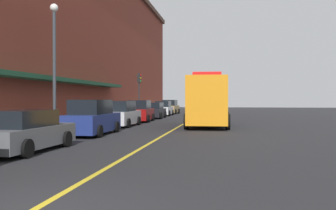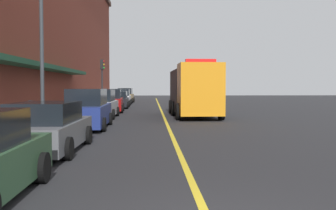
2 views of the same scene
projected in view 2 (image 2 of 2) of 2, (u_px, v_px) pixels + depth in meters
name	position (u px, v px, depth m)	size (l,w,h in m)	color
ground_plane	(162.00, 112.00, 30.27)	(112.00, 112.00, 0.00)	#232326
sidewalk_left	(82.00, 111.00, 29.99)	(2.40, 70.00, 0.15)	#9E9B93
lane_center_stripe	(162.00, 112.00, 30.27)	(0.16, 70.00, 0.01)	gold
brick_building_left	(4.00, 11.00, 28.38)	(9.70, 64.00, 15.09)	maroon
parked_car_1	(48.00, 128.00, 11.77)	(2.16, 4.74, 1.53)	#595B60
parked_car_2	(88.00, 110.00, 18.34)	(2.04, 4.90, 1.89)	navy
parked_car_3	(101.00, 105.00, 24.45)	(2.06, 4.47, 1.80)	silver
parked_car_4	(110.00, 101.00, 30.01)	(2.23, 4.22, 1.82)	maroon
parked_car_5	(118.00, 100.00, 35.74)	(2.08, 4.51, 1.57)	black
parked_car_6	(122.00, 98.00, 41.67)	(1.96, 4.31, 1.69)	silver
parked_car_7	(125.00, 96.00, 46.95)	(2.11, 4.19, 1.81)	#A5844C
utility_truck	(194.00, 91.00, 25.70)	(3.05, 8.15, 3.62)	orange
parking_meter_0	(93.00, 99.00, 29.91)	(0.14, 0.18, 1.33)	#4C4C51
parking_meter_1	(31.00, 112.00, 14.39)	(0.14, 0.18, 1.33)	#4C4C51
street_lamp_left	(42.00, 35.00, 17.93)	(0.44, 0.44, 6.94)	#33383D
traffic_light_near	(102.00, 74.00, 34.96)	(0.38, 0.36, 4.30)	#232326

